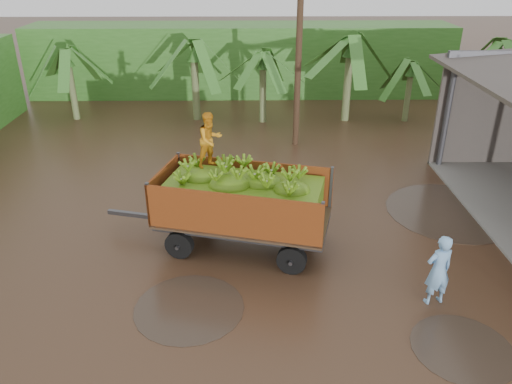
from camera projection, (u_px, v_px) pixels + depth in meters
ground at (311, 253)px, 13.01m from camera, size 100.00×100.00×0.00m
hedge_north at (241, 60)px, 26.56m from camera, size 22.00×3.00×3.60m
banana_trailer at (243, 201)px, 12.76m from camera, size 6.17×3.14×3.47m
man_blue at (438, 270)px, 10.83m from camera, size 0.70×0.55×1.71m
utility_pole at (299, 47)px, 18.56m from camera, size 1.20×0.24×7.57m
banana_plants at (166, 117)px, 17.59m from camera, size 25.07×20.82×4.01m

